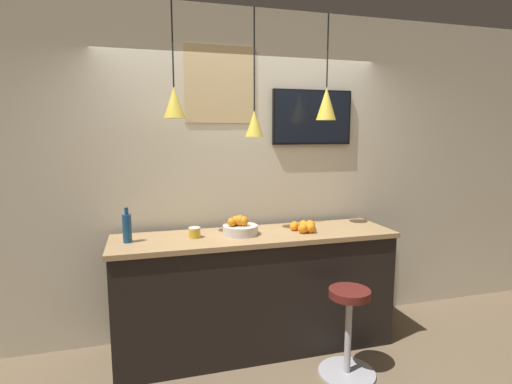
{
  "coord_description": "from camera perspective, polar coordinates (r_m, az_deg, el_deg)",
  "views": [
    {
      "loc": [
        -0.88,
        -2.44,
        1.83
      ],
      "look_at": [
        0.0,
        0.65,
        1.35
      ],
      "focal_mm": 28.0,
      "sensor_mm": 36.0,
      "label": 1
    }
  ],
  "objects": [
    {
      "name": "back_wall",
      "position": [
        3.64,
        -1.79,
        2.44
      ],
      "size": [
        8.0,
        0.06,
        2.9
      ],
      "color": "beige",
      "rests_on": "ground_plane"
    },
    {
      "name": "pendant_lamp_middle",
      "position": [
        3.26,
        -0.25,
        9.9
      ],
      "size": [
        0.14,
        0.14,
        1.0
      ],
      "color": "black"
    },
    {
      "name": "juice_bottle",
      "position": [
        3.19,
        -17.94,
        -4.87
      ],
      "size": [
        0.07,
        0.07,
        0.27
      ],
      "color": "navy",
      "rests_on": "service_counter"
    },
    {
      "name": "mounted_tv",
      "position": [
        3.78,
        8.05,
        10.52
      ],
      "size": [
        0.77,
        0.04,
        0.5
      ],
      "color": "black"
    },
    {
      "name": "orange_pile",
      "position": [
        3.43,
        6.97,
        -4.88
      ],
      "size": [
        0.23,
        0.24,
        0.09
      ],
      "color": "orange",
      "rests_on": "service_counter"
    },
    {
      "name": "pendant_lamp_left",
      "position": [
        3.16,
        -11.61,
        12.47
      ],
      "size": [
        0.16,
        0.16,
        0.86
      ],
      "color": "black"
    },
    {
      "name": "fruit_bowl",
      "position": [
        3.28,
        -2.31,
        -5.14
      ],
      "size": [
        0.29,
        0.29,
        0.16
      ],
      "color": "beige",
      "rests_on": "service_counter"
    },
    {
      "name": "wall_poster",
      "position": [
        3.56,
        -5.12,
        15.08
      ],
      "size": [
        0.62,
        0.01,
        0.65
      ],
      "color": "#DBBC84"
    },
    {
      "name": "service_counter",
      "position": [
        3.48,
        0.0,
        -13.99
      ],
      "size": [
        2.34,
        0.61,
        1.0
      ],
      "color": "black",
      "rests_on": "ground_plane"
    },
    {
      "name": "pendant_lamp_right",
      "position": [
        3.49,
        10.01,
        12.37
      ],
      "size": [
        0.17,
        0.17,
        0.86
      ],
      "color": "black"
    },
    {
      "name": "spread_jar",
      "position": [
        3.22,
        -8.78,
        -5.74
      ],
      "size": [
        0.09,
        0.09,
        0.08
      ],
      "color": "gold",
      "rests_on": "service_counter"
    },
    {
      "name": "bar_stool",
      "position": [
        3.24,
        13.07,
        -18.03
      ],
      "size": [
        0.43,
        0.43,
        0.68
      ],
      "color": "#B7B7BC",
      "rests_on": "ground_plane"
    }
  ]
}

